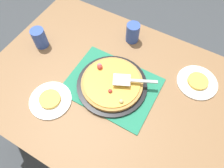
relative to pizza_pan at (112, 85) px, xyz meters
name	(u,v)px	position (x,y,z in m)	size (l,w,h in m)	color
ground_plane	(112,129)	(0.00, 0.00, -0.76)	(8.00, 8.00, 0.00)	#3D4247
dining_table	(112,95)	(0.00, 0.00, -0.12)	(1.40, 1.00, 0.75)	olive
placemat	(112,86)	(0.00, 0.00, -0.01)	(0.48, 0.36, 0.01)	#237F5B
pizza_pan	(112,85)	(0.00, 0.00, 0.00)	(0.38, 0.38, 0.01)	black
pizza	(112,83)	(0.00, 0.00, 0.02)	(0.33, 0.33, 0.05)	#B78442
plate_near_left	(51,100)	(0.24, 0.24, -0.01)	(0.22, 0.22, 0.01)	white
plate_far_right	(197,82)	(-0.40, -0.25, -0.01)	(0.22, 0.22, 0.01)	white
served_slice_left	(50,99)	(0.24, 0.24, 0.01)	(0.11, 0.11, 0.02)	#EAB747
served_slice_right	(198,81)	(-0.40, -0.25, 0.01)	(0.11, 0.11, 0.02)	#EAB747
cup_near	(133,33)	(0.06, -0.35, 0.05)	(0.08, 0.08, 0.12)	#3351AD
cup_far	(40,38)	(0.52, -0.04, 0.05)	(0.08, 0.08, 0.12)	#3351AD
pizza_server	(131,80)	(-0.09, -0.04, 0.06)	(0.23, 0.14, 0.01)	silver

